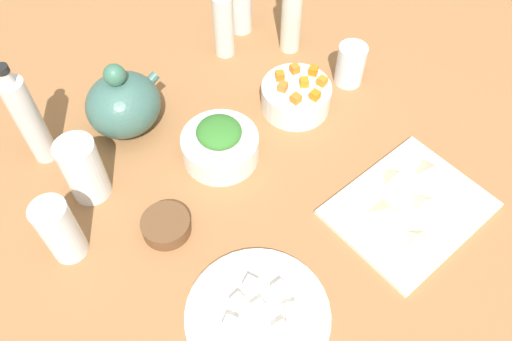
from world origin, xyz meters
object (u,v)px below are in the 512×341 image
(plate_tofu, at_px, (258,315))
(drinking_glass_1, at_px, (351,65))
(cutting_board, at_px, (409,209))
(bowl_carrots, at_px, (296,97))
(bottle_2, at_px, (224,24))
(bottle_0, at_px, (292,11))
(drinking_glass_2, at_px, (60,230))
(bowl_greens, at_px, (219,148))
(drinking_glass_0, at_px, (83,170))
(bottle_1, at_px, (29,120))
(bowl_small_side, at_px, (166,226))
(teapot, at_px, (124,104))

(plate_tofu, xyz_separation_m, drinking_glass_1, (0.54, 0.26, 0.04))
(cutting_board, xyz_separation_m, bowl_carrots, (0.04, 0.34, 0.03))
(cutting_board, height_order, bottle_2, bottle_2)
(plate_tofu, relative_size, bottle_0, 0.95)
(bottle_2, relative_size, drinking_glass_2, 1.44)
(cutting_board, relative_size, bowl_greens, 1.83)
(plate_tofu, height_order, drinking_glass_0, drinking_glass_0)
(bottle_1, xyz_separation_m, drinking_glass_0, (0.02, -0.14, -0.04))
(bowl_small_side, bearing_deg, drinking_glass_2, 149.32)
(bowl_carrots, distance_m, drinking_glass_2, 0.55)
(teapot, xyz_separation_m, bottle_1, (-0.17, 0.05, 0.04))
(bowl_greens, distance_m, drinking_glass_0, 0.26)
(bottle_1, xyz_separation_m, drinking_glass_2, (-0.08, -0.23, -0.04))
(bottle_2, relative_size, drinking_glass_0, 1.43)
(drinking_glass_2, bearing_deg, bottle_1, 70.06)
(teapot, distance_m, bottle_0, 0.44)
(plate_tofu, bearing_deg, bottle_1, 97.55)
(drinking_glass_0, distance_m, drinking_glass_1, 0.62)
(bowl_greens, distance_m, bowl_carrots, 0.21)
(bowl_small_side, bearing_deg, plate_tofu, -88.69)
(bowl_greens, bearing_deg, teapot, 112.66)
(plate_tofu, height_order, bottle_2, bottle_2)
(bottle_2, height_order, drinking_glass_2, bottle_2)
(drinking_glass_1, bearing_deg, bottle_1, 154.71)
(bowl_small_side, height_order, drinking_glass_1, drinking_glass_1)
(plate_tofu, xyz_separation_m, drinking_glass_2, (-0.15, 0.32, 0.06))
(teapot, height_order, drinking_glass_0, teapot)
(bottle_1, bearing_deg, bowl_carrots, -29.36)
(bowl_carrots, xyz_separation_m, teapot, (-0.30, 0.21, 0.04))
(bowl_greens, height_order, drinking_glass_1, drinking_glass_1)
(cutting_board, height_order, drinking_glass_1, drinking_glass_1)
(bottle_2, bearing_deg, bottle_0, -38.05)
(cutting_board, distance_m, bowl_small_side, 0.46)
(bowl_greens, height_order, bottle_0, bottle_0)
(bowl_greens, distance_m, bottle_2, 0.33)
(drinking_glass_1, bearing_deg, cutting_board, -121.74)
(drinking_glass_2, bearing_deg, bowl_greens, -4.78)
(bowl_greens, relative_size, bowl_carrots, 1.03)
(bottle_0, xyz_separation_m, drinking_glass_2, (-0.68, -0.11, -0.04))
(drinking_glass_0, relative_size, drinking_glass_2, 1.01)
(bowl_carrots, xyz_separation_m, bottle_2, (0.01, 0.24, 0.05))
(cutting_board, relative_size, bottle_1, 1.19)
(teapot, relative_size, drinking_glass_0, 1.25)
(bowl_carrots, xyz_separation_m, drinking_glass_0, (-0.45, 0.12, 0.04))
(bowl_greens, xyz_separation_m, drinking_glass_2, (-0.33, 0.03, 0.04))
(bottle_0, bearing_deg, bowl_carrots, -132.83)
(bowl_greens, distance_m, teapot, 0.22)
(drinking_glass_0, bearing_deg, teapot, 30.39)
(bowl_small_side, xyz_separation_m, bottle_0, (0.54, 0.20, 0.09))
(drinking_glass_1, bearing_deg, bowl_carrots, 169.33)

